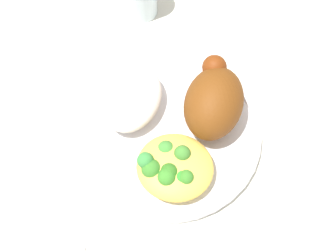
# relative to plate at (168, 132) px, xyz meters

# --- Properties ---
(ground_plane) EXTENTS (2.00, 2.00, 0.00)m
(ground_plane) POSITION_rel_plate_xyz_m (0.00, 0.00, -0.01)
(ground_plane) COLOR silver
(plate) EXTENTS (0.25, 0.25, 0.02)m
(plate) POSITION_rel_plate_xyz_m (0.00, 0.00, 0.00)
(plate) COLOR white
(plate) RESTS_ON ground_plane
(roasted_chicken) EXTENTS (0.11, 0.08, 0.08)m
(roasted_chicken) POSITION_rel_plate_xyz_m (0.04, -0.05, 0.05)
(roasted_chicken) COLOR brown
(roasted_chicken) RESTS_ON plate
(rice_pile) EXTENTS (0.11, 0.08, 0.04)m
(rice_pile) POSITION_rel_plate_xyz_m (0.02, 0.06, 0.03)
(rice_pile) COLOR silver
(rice_pile) RESTS_ON plate
(mac_cheese_with_broccoli) EXTENTS (0.09, 0.10, 0.04)m
(mac_cheese_with_broccoli) POSITION_rel_plate_xyz_m (-0.06, -0.02, 0.02)
(mac_cheese_with_broccoli) COLOR #E8BD4B
(mac_cheese_with_broccoli) RESTS_ON plate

